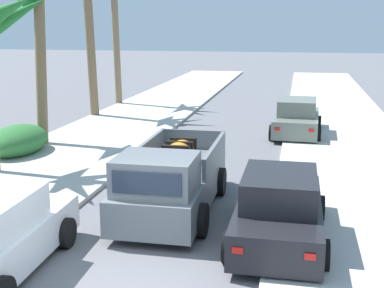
% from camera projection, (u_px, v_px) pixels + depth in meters
% --- Properties ---
extents(sidewalk_left, '(4.86, 60.00, 0.12)m').
position_uv_depth(sidewalk_left, '(106.00, 135.00, 21.62)').
color(sidewalk_left, beige).
rests_on(sidewalk_left, ground).
extents(sidewalk_right, '(4.86, 60.00, 0.12)m').
position_uv_depth(sidewalk_right, '(348.00, 146.00, 19.71)').
color(sidewalk_right, beige).
rests_on(sidewalk_right, ground).
extents(curb_left, '(0.16, 60.00, 0.10)m').
position_uv_depth(curb_left, '(129.00, 137.00, 21.42)').
color(curb_left, silver).
rests_on(curb_left, ground).
extents(curb_right, '(0.16, 60.00, 0.10)m').
position_uv_depth(curb_right, '(320.00, 145.00, 19.91)').
color(curb_right, silver).
rests_on(curb_right, ground).
extents(pickup_truck, '(2.24, 5.22, 1.80)m').
position_uv_depth(pickup_truck, '(172.00, 181.00, 12.80)').
color(pickup_truck, slate).
rests_on(pickup_truck, ground).
extents(car_left_near, '(2.04, 4.27, 1.54)m').
position_uv_depth(car_left_near, '(279.00, 209.00, 11.11)').
color(car_left_near, black).
rests_on(car_left_near, ground).
extents(car_right_near, '(2.13, 4.31, 1.54)m').
position_uv_depth(car_right_near, '(297.00, 118.00, 21.77)').
color(car_right_near, slate).
rests_on(car_right_near, ground).
extents(palm_tree_right_mid, '(3.61, 3.16, 6.80)m').
position_uv_depth(palm_tree_right_mid, '(35.00, 0.00, 18.95)').
color(palm_tree_right_mid, brown).
rests_on(palm_tree_right_mid, ground).
extents(hedge_bush, '(1.80, 2.80, 1.10)m').
position_uv_depth(hedge_bush, '(18.00, 141.00, 18.40)').
color(hedge_bush, '#2D6B33').
rests_on(hedge_bush, ground).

